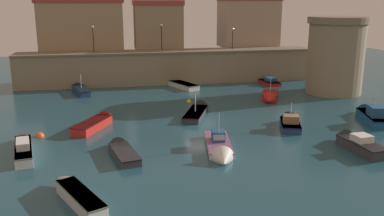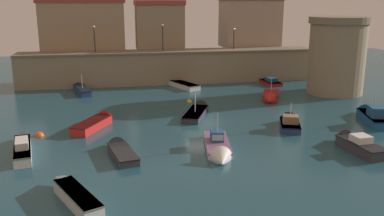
{
  "view_description": "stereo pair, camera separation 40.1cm",
  "coord_description": "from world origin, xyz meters",
  "px_view_note": "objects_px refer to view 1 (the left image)",
  "views": [
    {
      "loc": [
        -8.1,
        -37.46,
        11.25
      ],
      "look_at": [
        0.0,
        3.39,
        0.5
      ],
      "focal_mm": 39.14,
      "sensor_mm": 36.0,
      "label": 1
    },
    {
      "loc": [
        -7.71,
        -37.53,
        11.25
      ],
      "look_at": [
        0.0,
        3.39,
        0.5
      ],
      "focal_mm": 39.14,
      "sensor_mm": 36.0,
      "label": 2
    }
  ],
  "objects_px": {
    "moored_boat_0": "(198,110)",
    "moored_boat_8": "(220,149)",
    "quay_lamp_1": "(161,33)",
    "moored_boat_4": "(266,80)",
    "moored_boat_3": "(178,84)",
    "mooring_buoy_1": "(40,137)",
    "moored_boat_2": "(355,142)",
    "moored_boat_1": "(121,150)",
    "moored_boat_6": "(80,89)",
    "moored_boat_5": "(270,97)",
    "moored_boat_11": "(97,122)",
    "moored_boat_7": "(370,114)",
    "mooring_buoy_0": "(189,102)",
    "moored_boat_9": "(23,147)",
    "quay_lamp_2": "(233,35)",
    "fortress_tower": "(336,55)",
    "moored_boat_10": "(76,194)",
    "quay_lamp_0": "(93,35)",
    "moored_boat_13": "(290,121)"
  },
  "relations": [
    {
      "from": "moored_boat_7",
      "to": "mooring_buoy_1",
      "type": "distance_m",
      "value": 30.73
    },
    {
      "from": "moored_boat_1",
      "to": "moored_boat_6",
      "type": "relative_size",
      "value": 0.82
    },
    {
      "from": "quay_lamp_0",
      "to": "moored_boat_0",
      "type": "height_order",
      "value": "quay_lamp_0"
    },
    {
      "from": "quay_lamp_1",
      "to": "moored_boat_8",
      "type": "xyz_separation_m",
      "value": [
        0.76,
        -28.66,
        -6.58
      ]
    },
    {
      "from": "moored_boat_4",
      "to": "moored_boat_11",
      "type": "xyz_separation_m",
      "value": [
        -22.84,
        -17.07,
        0.11
      ]
    },
    {
      "from": "moored_boat_0",
      "to": "moored_boat_7",
      "type": "distance_m",
      "value": 16.87
    },
    {
      "from": "mooring_buoy_1",
      "to": "moored_boat_10",
      "type": "bearing_deg",
      "value": -73.18
    },
    {
      "from": "moored_boat_0",
      "to": "moored_boat_8",
      "type": "distance_m",
      "value": 11.73
    },
    {
      "from": "quay_lamp_0",
      "to": "moored_boat_13",
      "type": "height_order",
      "value": "quay_lamp_0"
    },
    {
      "from": "moored_boat_8",
      "to": "moored_boat_9",
      "type": "xyz_separation_m",
      "value": [
        -14.65,
        3.02,
        0.15
      ]
    },
    {
      "from": "quay_lamp_2",
      "to": "moored_boat_2",
      "type": "distance_m",
      "value": 30.33
    },
    {
      "from": "quay_lamp_1",
      "to": "moored_boat_6",
      "type": "relative_size",
      "value": 0.53
    },
    {
      "from": "moored_boat_8",
      "to": "moored_boat_3",
      "type": "bearing_deg",
      "value": -173.22
    },
    {
      "from": "moored_boat_7",
      "to": "mooring_buoy_1",
      "type": "relative_size",
      "value": 9.01
    },
    {
      "from": "moored_boat_1",
      "to": "mooring_buoy_1",
      "type": "bearing_deg",
      "value": 38.87
    },
    {
      "from": "quay_lamp_1",
      "to": "moored_boat_4",
      "type": "height_order",
      "value": "quay_lamp_1"
    },
    {
      "from": "moored_boat_5",
      "to": "moored_boat_11",
      "type": "distance_m",
      "value": 20.56
    },
    {
      "from": "moored_boat_0",
      "to": "moored_boat_2",
      "type": "distance_m",
      "value": 16.13
    },
    {
      "from": "moored_boat_11",
      "to": "quay_lamp_2",
      "type": "bearing_deg",
      "value": -15.6
    },
    {
      "from": "moored_boat_10",
      "to": "moored_boat_9",
      "type": "bearing_deg",
      "value": 1.28
    },
    {
      "from": "quay_lamp_1",
      "to": "moored_boat_3",
      "type": "xyz_separation_m",
      "value": [
        1.77,
        -2.87,
        -6.54
      ]
    },
    {
      "from": "moored_boat_11",
      "to": "moored_boat_5",
      "type": "bearing_deg",
      "value": -42.99
    },
    {
      "from": "moored_boat_8",
      "to": "mooring_buoy_1",
      "type": "distance_m",
      "value": 15.6
    },
    {
      "from": "moored_boat_9",
      "to": "mooring_buoy_1",
      "type": "height_order",
      "value": "moored_boat_9"
    },
    {
      "from": "fortress_tower",
      "to": "moored_boat_4",
      "type": "bearing_deg",
      "value": 126.45
    },
    {
      "from": "moored_boat_0",
      "to": "moored_boat_10",
      "type": "bearing_deg",
      "value": 170.53
    },
    {
      "from": "moored_boat_0",
      "to": "moored_boat_5",
      "type": "xyz_separation_m",
      "value": [
        9.37,
        3.96,
        0.11
      ]
    },
    {
      "from": "moored_boat_0",
      "to": "moored_boat_6",
      "type": "relative_size",
      "value": 1.04
    },
    {
      "from": "moored_boat_2",
      "to": "mooring_buoy_1",
      "type": "distance_m",
      "value": 25.91
    },
    {
      "from": "quay_lamp_1",
      "to": "moored_boat_2",
      "type": "relative_size",
      "value": 0.65
    },
    {
      "from": "quay_lamp_1",
      "to": "moored_boat_1",
      "type": "distance_m",
      "value": 28.88
    },
    {
      "from": "fortress_tower",
      "to": "moored_boat_10",
      "type": "xyz_separation_m",
      "value": [
        -29.6,
        -23.96,
        -4.3
      ]
    },
    {
      "from": "moored_boat_10",
      "to": "moored_boat_7",
      "type": "bearing_deg",
      "value": -91.07
    },
    {
      "from": "quay_lamp_2",
      "to": "moored_boat_11",
      "type": "bearing_deg",
      "value": -133.3
    },
    {
      "from": "moored_boat_4",
      "to": "moored_boat_13",
      "type": "distance_m",
      "value": 20.91
    },
    {
      "from": "moored_boat_3",
      "to": "mooring_buoy_1",
      "type": "xyz_separation_m",
      "value": [
        -15.05,
        -19.0,
        -0.36
      ]
    },
    {
      "from": "moored_boat_7",
      "to": "moored_boat_0",
      "type": "bearing_deg",
      "value": 85.84
    },
    {
      "from": "moored_boat_2",
      "to": "moored_boat_4",
      "type": "xyz_separation_m",
      "value": [
        2.92,
        26.97,
        -0.17
      ]
    },
    {
      "from": "moored_boat_6",
      "to": "moored_boat_9",
      "type": "distance_m",
      "value": 21.74
    },
    {
      "from": "moored_boat_9",
      "to": "moored_boat_5",
      "type": "bearing_deg",
      "value": -73.49
    },
    {
      "from": "mooring_buoy_0",
      "to": "moored_boat_9",
      "type": "bearing_deg",
      "value": -138.5
    },
    {
      "from": "moored_boat_1",
      "to": "moored_boat_8",
      "type": "height_order",
      "value": "moored_boat_8"
    },
    {
      "from": "quay_lamp_0",
      "to": "quay_lamp_2",
      "type": "xyz_separation_m",
      "value": [
        19.26,
        0.0,
        -0.32
      ]
    },
    {
      "from": "moored_boat_9",
      "to": "mooring_buoy_0",
      "type": "relative_size",
      "value": 12.81
    },
    {
      "from": "quay_lamp_0",
      "to": "mooring_buoy_0",
      "type": "bearing_deg",
      "value": -48.34
    },
    {
      "from": "moored_boat_0",
      "to": "moored_boat_11",
      "type": "xyz_separation_m",
      "value": [
        -10.03,
        -2.84,
        0.13
      ]
    },
    {
      "from": "moored_boat_5",
      "to": "moored_boat_8",
      "type": "xyz_separation_m",
      "value": [
        -10.14,
        -15.67,
        -0.08
      ]
    },
    {
      "from": "quay_lamp_2",
      "to": "moored_boat_3",
      "type": "bearing_deg",
      "value": -161.1
    },
    {
      "from": "moored_boat_3",
      "to": "mooring_buoy_1",
      "type": "relative_size",
      "value": 9.41
    },
    {
      "from": "moored_boat_7",
      "to": "quay_lamp_0",
      "type": "bearing_deg",
      "value": 64.89
    }
  ]
}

